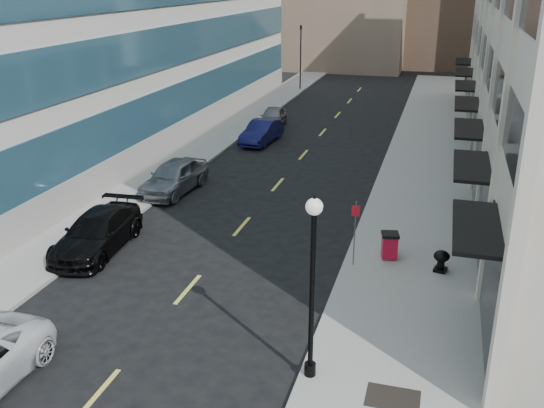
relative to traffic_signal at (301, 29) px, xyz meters
The scene contains 13 objects.
sidewalk_right 31.38m from the traffic_signal, 65.10° to the right, with size 5.00×80.00×0.15m, color gray.
sidewalk_left 28.58m from the traffic_signal, 92.05° to the right, with size 3.00×80.00×0.15m, color gray.
grate_far 46.43m from the traffic_signal, 73.49° to the right, with size 1.40×1.00×0.01m, color black.
road_centerline 32.00m from the traffic_signal, 79.94° to the right, with size 0.15×68.20×0.01m.
traffic_signal is the anchor object (origin of this frame).
car_black_pickup 38.27m from the traffic_signal, 88.94° to the right, with size 2.16×5.32×1.54m, color black.
car_silver_sedan 30.99m from the traffic_signal, 88.69° to the right, with size 1.97×4.90×1.67m, color gray.
car_blue_sedan 20.72m from the traffic_signal, 83.79° to the right, with size 1.57×4.50×1.48m, color #121345.
car_grey_sedan 16.19m from the traffic_signal, 83.99° to the right, with size 1.68×4.18×1.42m, color gray.
trash_bin 38.09m from the traffic_signal, 71.25° to the right, with size 0.77×0.79×1.05m.
lamppost 45.19m from the traffic_signal, 76.15° to the right, with size 0.44×0.44×5.30m.
sign_post 38.51m from the traffic_signal, 73.48° to the right, with size 0.30×0.11×2.57m.
urn_planter 39.33m from the traffic_signal, 68.81° to the right, with size 0.59×0.59×0.82m.
Camera 1 is at (8.14, -9.52, 10.46)m, focal length 40.00 mm.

